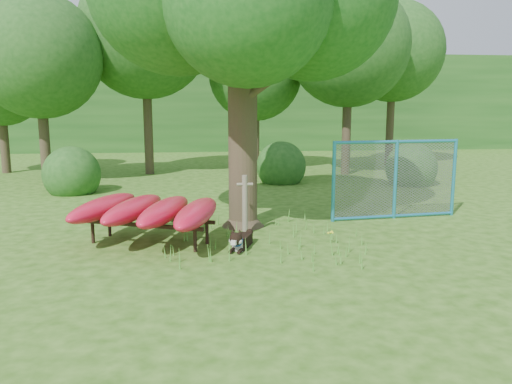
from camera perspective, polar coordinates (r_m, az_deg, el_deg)
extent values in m
plane|color=#275310|center=(9.26, -0.40, -7.38)|extent=(80.00, 80.00, 0.00)
cylinder|color=#352B1D|center=(11.27, -1.54, 8.87)|extent=(0.86, 0.86, 5.12)
cone|color=#352B1D|center=(11.53, -1.49, -2.65)|extent=(1.29, 1.29, 0.51)
sphere|color=#164F17|center=(10.14, -0.96, 21.00)|extent=(3.27, 3.27, 3.27)
cylinder|color=#352B1D|center=(11.11, 1.53, 12.55)|extent=(1.45, 0.26, 1.09)
cylinder|color=#352B1D|center=(11.67, -3.71, 14.41)|extent=(0.85, 1.06, 1.05)
cylinder|color=#655E4C|center=(10.70, -1.28, -1.49)|extent=(0.12, 0.12, 1.29)
cylinder|color=#655E4C|center=(10.63, -1.29, 0.88)|extent=(0.35, 0.07, 0.07)
cylinder|color=black|center=(10.62, -18.15, -4.44)|extent=(0.09, 0.09, 0.43)
cylinder|color=black|center=(9.55, -6.98, -5.58)|extent=(0.09, 0.09, 0.43)
cylinder|color=black|center=(11.10, -16.40, -3.75)|extent=(0.09, 0.09, 0.43)
cylinder|color=black|center=(10.09, -5.62, -4.73)|extent=(0.09, 0.09, 0.43)
cube|color=black|center=(9.98, -12.91, -3.71)|extent=(2.40, 1.07, 0.07)
cube|color=black|center=(10.50, -11.31, -3.00)|extent=(2.40, 1.07, 0.07)
ellipsoid|color=red|center=(10.71, -17.00, -1.67)|extent=(1.40, 2.63, 0.41)
ellipsoid|color=red|center=(10.35, -13.81, -1.91)|extent=(1.32, 2.64, 0.41)
ellipsoid|color=red|center=(10.03, -10.41, -2.15)|extent=(1.24, 2.65, 0.41)
ellipsoid|color=red|center=(9.74, -6.80, -2.41)|extent=(1.16, 2.65, 0.41)
cube|color=black|center=(9.85, -1.56, -5.65)|extent=(0.46, 0.70, 0.22)
cube|color=silver|center=(9.60, -2.02, -6.13)|extent=(0.24, 0.20, 0.21)
sphere|color=black|center=(9.39, -2.32, -5.36)|extent=(0.24, 0.24, 0.24)
cube|color=silver|center=(9.30, -2.52, -5.75)|extent=(0.13, 0.16, 0.08)
sphere|color=silver|center=(9.41, -2.79, -5.58)|extent=(0.11, 0.11, 0.11)
sphere|color=silver|center=(9.37, -1.92, -5.64)|extent=(0.11, 0.11, 0.11)
cone|color=black|center=(9.41, -2.65, -4.51)|extent=(0.13, 0.13, 0.12)
cone|color=black|center=(9.38, -1.88, -4.56)|extent=(0.10, 0.11, 0.12)
cylinder|color=black|center=(9.51, -2.75, -6.64)|extent=(0.16, 0.28, 0.07)
cylinder|color=black|center=(9.46, -1.77, -6.72)|extent=(0.16, 0.28, 0.07)
sphere|color=black|center=(10.15, -0.75, -4.65)|extent=(0.15, 0.15, 0.15)
torus|color=#1648AA|center=(9.48, -2.19, -5.57)|extent=(0.24, 0.15, 0.23)
cylinder|color=teal|center=(11.98, 8.85, 1.17)|extent=(0.10, 0.10, 1.94)
cylinder|color=teal|center=(12.67, 15.64, 1.38)|extent=(0.10, 0.10, 1.94)
cylinder|color=teal|center=(13.52, 21.66, 1.55)|extent=(0.10, 0.10, 1.94)
cylinder|color=teal|center=(12.58, 15.83, 5.55)|extent=(3.21, 0.45, 0.08)
cylinder|color=teal|center=(12.83, 15.46, -2.66)|extent=(3.21, 0.45, 0.08)
plane|color=slate|center=(12.67, 15.64, 1.38)|extent=(3.20, 0.37, 3.23)
cylinder|color=#529C33|center=(10.20, 8.52, -5.22)|extent=(0.02, 0.02, 0.23)
sphere|color=yellow|center=(10.17, 8.53, -4.60)|extent=(0.04, 0.04, 0.04)
sphere|color=yellow|center=(10.21, 8.66, -4.48)|extent=(0.04, 0.04, 0.04)
sphere|color=yellow|center=(10.18, 8.26, -4.65)|extent=(0.04, 0.04, 0.04)
sphere|color=yellow|center=(10.16, 8.75, -4.63)|extent=(0.04, 0.04, 0.04)
sphere|color=yellow|center=(10.14, 8.51, -4.59)|extent=(0.04, 0.04, 0.04)
cylinder|color=#352B1D|center=(19.62, -23.12, 7.10)|extent=(0.36, 0.36, 4.20)
sphere|color=#1D4E19|center=(19.69, -23.59, 14.08)|extent=(4.40, 4.40, 4.40)
cylinder|color=#352B1D|center=(20.91, -12.29, 9.20)|extent=(0.36, 0.36, 5.25)
sphere|color=#1D4E19|center=(21.11, -12.59, 17.36)|extent=(5.20, 5.20, 5.20)
cylinder|color=#352B1D|center=(21.95, -0.08, 7.60)|extent=(0.36, 0.36, 3.85)
sphere|color=#1D4E19|center=(21.98, -0.09, 13.34)|extent=(4.00, 4.00, 4.00)
cylinder|color=#352B1D|center=(20.67, 10.34, 8.58)|extent=(0.36, 0.36, 4.76)
sphere|color=#1D4E19|center=(20.81, 10.58, 16.09)|extent=(4.80, 4.80, 4.80)
cylinder|color=#352B1D|center=(24.49, 15.12, 8.71)|extent=(0.36, 0.36, 4.90)
sphere|color=#1D4E19|center=(24.62, 15.42, 15.24)|extent=(4.60, 4.60, 4.60)
cylinder|color=#352B1D|center=(23.27, -26.90, 6.25)|extent=(0.36, 0.36, 3.50)
sphere|color=#1D4E19|center=(17.02, -20.19, -0.11)|extent=(1.80, 1.80, 1.80)
sphere|color=#1D4E19|center=(18.57, 17.22, 0.82)|extent=(1.80, 1.80, 1.80)
sphere|color=#1D4E19|center=(18.24, 2.87, 1.09)|extent=(1.80, 1.80, 1.80)
cube|color=#1D4E19|center=(36.82, -5.07, 10.07)|extent=(80.00, 12.00, 6.00)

